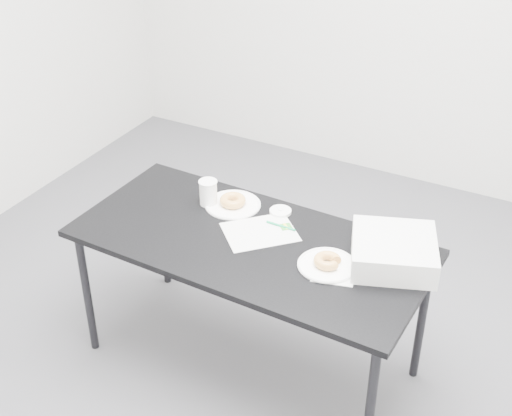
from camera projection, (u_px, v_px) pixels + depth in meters
The scene contains 13 objects.
floor at pixel (255, 350), 3.46m from camera, with size 4.00×4.00×0.00m, color #48474C.
table at pixel (250, 250), 3.07m from camera, with size 1.55×0.77×0.70m.
scorecard at pixel (260, 232), 3.09m from camera, with size 0.24×0.30×0.00m, color silver.
logo_patch at pixel (286, 227), 3.12m from camera, with size 0.05×0.05×0.00m, color green.
pen at pixel (281, 226), 3.12m from camera, with size 0.01×0.01×0.14m, color #0D9255.
napkin at pixel (334, 272), 2.85m from camera, with size 0.17×0.17×0.00m, color silver.
plate_near at pixel (327, 265), 2.88m from camera, with size 0.24×0.24×0.01m, color white.
donut_near at pixel (327, 261), 2.87m from camera, with size 0.11×0.11×0.04m, color #CF7E41.
plate_far at pixel (233, 205), 3.28m from camera, with size 0.26×0.26×0.01m, color white.
donut_far at pixel (233, 200), 3.26m from camera, with size 0.12×0.12×0.04m, color #CF7E41.
coffee_cup at pixel (208, 192), 3.26m from camera, with size 0.08×0.08×0.12m, color white.
cup_lid at pixel (280, 211), 3.22m from camera, with size 0.10×0.10×0.01m, color white.
bakery_box at pixel (394, 251), 2.87m from camera, with size 0.33×0.33×0.11m, color silver.
Camera 1 is at (1.21, -2.26, 2.43)m, focal length 50.00 mm.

